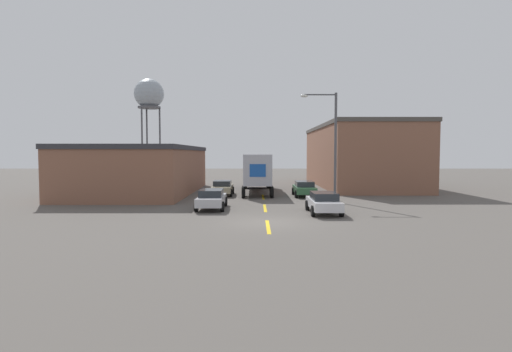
{
  "coord_description": "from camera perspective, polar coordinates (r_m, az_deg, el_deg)",
  "views": [
    {
      "loc": [
        -0.63,
        -21.93,
        3.81
      ],
      "look_at": [
        -0.76,
        9.25,
        2.06
      ],
      "focal_mm": 28.0,
      "sensor_mm": 36.0,
      "label": 1
    }
  ],
  "objects": [
    {
      "name": "road_centerline",
      "position": [
        28.03,
        1.53,
        -4.6
      ],
      "size": [
        0.2,
        18.2,
        0.01
      ],
      "color": "gold",
      "rests_on": "ground_plane"
    },
    {
      "name": "parked_car_left_far",
      "position": [
        36.65,
        -4.55,
        -1.62
      ],
      "size": [
        1.94,
        4.41,
        1.36
      ],
      "color": "tan",
      "rests_on": "ground_plane"
    },
    {
      "name": "parked_car_right_mid",
      "position": [
        35.93,
        7.15,
        -1.73
      ],
      "size": [
        1.94,
        4.41,
        1.36
      ],
      "color": "#2D5B38",
      "rests_on": "ground_plane"
    },
    {
      "name": "street_lamp",
      "position": [
        31.75,
        10.96,
        5.21
      ],
      "size": [
        2.85,
        0.32,
        8.53
      ],
      "color": "#4C4C51",
      "rests_on": "ground_plane"
    },
    {
      "name": "parked_car_right_near",
      "position": [
        25.85,
        9.88,
        -3.68
      ],
      "size": [
        1.94,
        4.41,
        1.36
      ],
      "color": "silver",
      "rests_on": "ground_plane"
    },
    {
      "name": "warehouse_left",
      "position": [
        40.31,
        -15.75,
        0.91
      ],
      "size": [
        10.16,
        18.78,
        4.55
      ],
      "color": "brown",
      "rests_on": "ground_plane"
    },
    {
      "name": "ground_plane",
      "position": [
        22.27,
        1.87,
        -6.64
      ],
      "size": [
        160.0,
        160.0,
        0.0
      ],
      "primitive_type": "plane",
      "color": "#56514C"
    },
    {
      "name": "warehouse_right",
      "position": [
        48.54,
        14.58,
        2.81
      ],
      "size": [
        9.45,
        22.15,
        7.11
      ],
      "color": "brown",
      "rests_on": "ground_plane"
    },
    {
      "name": "semi_truck",
      "position": [
        39.54,
        0.4,
        0.96
      ],
      "size": [
        2.8,
        12.36,
        3.74
      ],
      "rotation": [
        0.0,
        0.0,
        0.01
      ],
      "color": "navy",
      "rests_on": "ground_plane"
    },
    {
      "name": "water_tower",
      "position": [
        70.84,
        -14.79,
        11.1
      ],
      "size": [
        4.96,
        4.96,
        16.39
      ],
      "color": "#47474C",
      "rests_on": "ground_plane"
    },
    {
      "name": "parked_car_left_near",
      "position": [
        27.66,
        -6.12,
        -3.2
      ],
      "size": [
        1.94,
        4.41,
        1.36
      ],
      "color": "#B2B2B7",
      "rests_on": "ground_plane"
    }
  ]
}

